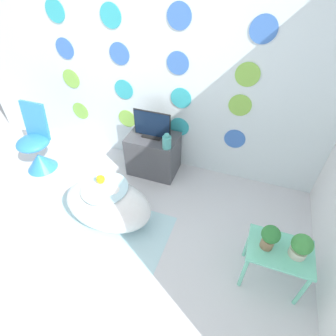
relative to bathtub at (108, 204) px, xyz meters
name	(u,v)px	position (x,y,z in m)	size (l,w,h in m)	color
ground_plane	(71,282)	(-0.01, -0.71, -0.26)	(12.00, 12.00, 0.00)	silver
wall_back_dotted	(148,60)	(-0.01, 1.17, 1.04)	(5.02, 0.05, 2.60)	white
rug	(100,233)	(-0.03, -0.19, -0.25)	(1.35, 0.90, 0.01)	silver
bathtub	(108,204)	(0.00, 0.00, 0.00)	(0.90, 0.54, 0.51)	white
rubber_duck	(100,179)	(-0.06, 0.04, 0.30)	(0.08, 0.09, 0.10)	yellow
chair	(37,151)	(-1.28, 0.47, 0.01)	(0.39, 0.39, 0.85)	#338CE0
tv_cabinet	(153,154)	(0.11, 0.91, 0.00)	(0.59, 0.41, 0.52)	#4C4C51
tv	(152,126)	(0.11, 0.91, 0.40)	(0.44, 0.12, 0.33)	black
vase	(167,142)	(0.34, 0.77, 0.34)	(0.10, 0.10, 0.18)	#51B2AD
side_table	(278,255)	(1.60, -0.08, 0.11)	(0.50, 0.35, 0.44)	#72D8B7
potted_plant_left	(270,237)	(1.49, -0.09, 0.31)	(0.14, 0.14, 0.23)	#8C6B4C
potted_plant_right	(301,246)	(1.71, -0.08, 0.30)	(0.15, 0.15, 0.21)	beige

